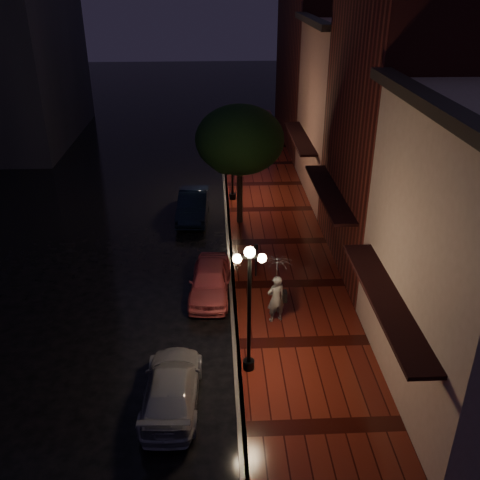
% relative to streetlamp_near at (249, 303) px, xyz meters
% --- Properties ---
extents(ground, '(120.00, 120.00, 0.00)m').
position_rel_streetlamp_near_xyz_m(ground, '(-0.35, 5.00, -2.60)').
color(ground, black).
rests_on(ground, ground).
extents(sidewalk, '(4.50, 60.00, 0.15)m').
position_rel_streetlamp_near_xyz_m(sidewalk, '(1.90, 5.00, -2.53)').
color(sidewalk, '#4B130D').
rests_on(sidewalk, ground).
extents(curb, '(0.25, 60.00, 0.15)m').
position_rel_streetlamp_near_xyz_m(curb, '(-0.35, 5.00, -2.53)').
color(curb, '#595451').
rests_on(curb, ground).
extents(storefront_mid, '(5.00, 8.00, 11.00)m').
position_rel_streetlamp_near_xyz_m(storefront_mid, '(6.65, 7.00, 2.90)').
color(storefront_mid, '#511914').
rests_on(storefront_mid, ground).
extents(storefront_far, '(5.00, 8.00, 9.00)m').
position_rel_streetlamp_near_xyz_m(storefront_far, '(6.65, 15.00, 1.90)').
color(storefront_far, '#8C5951').
rests_on(storefront_far, ground).
extents(storefront_extra, '(5.00, 12.00, 10.00)m').
position_rel_streetlamp_near_xyz_m(storefront_extra, '(6.65, 25.00, 2.40)').
color(storefront_extra, '#511914').
rests_on(storefront_extra, ground).
extents(streetlamp_near, '(0.96, 0.36, 4.31)m').
position_rel_streetlamp_near_xyz_m(streetlamp_near, '(0.00, 0.00, 0.00)').
color(streetlamp_near, black).
rests_on(streetlamp_near, sidewalk).
extents(streetlamp_far, '(0.96, 0.36, 4.31)m').
position_rel_streetlamp_near_xyz_m(streetlamp_far, '(0.00, 14.00, 0.00)').
color(streetlamp_far, black).
rests_on(streetlamp_far, sidewalk).
extents(street_tree, '(4.16, 4.16, 5.80)m').
position_rel_streetlamp_near_xyz_m(street_tree, '(0.26, 10.99, 1.64)').
color(street_tree, black).
rests_on(street_tree, sidewalk).
extents(pink_car, '(1.79, 3.87, 1.28)m').
position_rel_streetlamp_near_xyz_m(pink_car, '(-1.21, 4.59, -1.96)').
color(pink_car, '#DE5B5F').
rests_on(pink_car, ground).
extents(navy_car, '(1.67, 4.22, 1.37)m').
position_rel_streetlamp_near_xyz_m(navy_car, '(-2.08, 12.01, -1.92)').
color(navy_car, black).
rests_on(navy_car, ground).
extents(silver_car, '(1.76, 4.06, 1.16)m').
position_rel_streetlamp_near_xyz_m(silver_car, '(-2.31, -1.22, -2.02)').
color(silver_car, '#97969D').
rests_on(silver_car, ground).
extents(woman_with_umbrella, '(1.06, 1.08, 2.54)m').
position_rel_streetlamp_near_xyz_m(woman_with_umbrella, '(1.12, 2.55, -0.77)').
color(woman_with_umbrella, silver).
rests_on(woman_with_umbrella, sidewalk).
extents(parking_meter, '(0.16, 0.14, 1.44)m').
position_rel_streetlamp_near_xyz_m(parking_meter, '(0.65, 5.68, -1.58)').
color(parking_meter, black).
rests_on(parking_meter, sidewalk).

